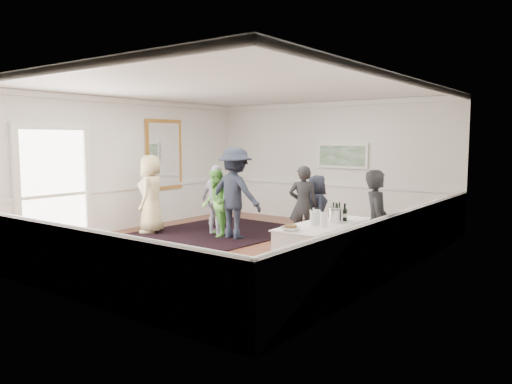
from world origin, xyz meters
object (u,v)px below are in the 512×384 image
Objects in this scene: guest_dark_b at (303,205)px; guest_navy at (317,209)px; guest_dark_a at (235,193)px; serving_table at (325,249)px; ice_bucket at (336,215)px; guest_lilac at (216,200)px; bartender at (376,223)px; guest_green at (216,203)px; nut_bowl at (291,228)px; guest_tan at (151,194)px.

guest_navy is at bearing -134.99° from guest_dark_b.
serving_table is at bearing 154.76° from guest_dark_a.
guest_dark_a is 7.80× the size of ice_bucket.
bartender is at bearing 173.86° from guest_lilac.
guest_lilac is 0.97× the size of guest_dark_b.
ice_bucket is at bearing 76.68° from bartender.
bartender reaches higher than guest_navy.
guest_navy is (2.28, 0.64, -0.08)m from guest_lilac.
guest_green reaches higher than ice_bucket.
nut_bowl is at bearing 116.24° from bartender.
guest_tan is at bearing -12.38° from guest_dark_b.
guest_navy is 2.46m from ice_bucket.
bartender is 0.93× the size of guest_tan.
bartender is 0.85× the size of guest_dark_a.
bartender reaches higher than ice_bucket.
ice_bucket is (3.75, -1.31, 0.14)m from guest_lilac.
serving_table is 3.79m from guest_green.
guest_dark_a is (2.02, 0.65, 0.09)m from guest_tan.
nut_bowl is (1.27, -3.02, 0.15)m from guest_navy.
guest_green is 0.56m from guest_dark_a.
guest_green reaches higher than serving_table.
ice_bucket is at bearing 68.90° from serving_table.
nut_bowl is (2.92, -2.28, -0.14)m from guest_dark_a.
guest_lilac is at bearing 160.76° from ice_bucket.
guest_tan is 1.64m from guest_green.
guest_tan is 5.17m from ice_bucket.
guest_dark_b is at bearing 116.08° from guest_navy.
serving_table is at bearing 82.12° from nut_bowl.
guest_green is (-4.24, 0.94, -0.09)m from bartender.
nut_bowl is at bearing 89.33° from guest_dark_b.
bartender is 1.12× the size of guest_green.
guest_lilac reaches higher than ice_bucket.
guest_dark_a is (-3.04, 1.43, 0.59)m from serving_table.
guest_green is 0.95× the size of guest_lilac.
bartender is 6.61× the size of ice_bucket.
guest_green reaches higher than nut_bowl.
nut_bowl is at bearing 155.68° from guest_navy.
guest_green is 1.06× the size of guest_navy.
guest_tan is 1.58m from guest_lilac.
guest_dark_b is at bearing 49.55° from guest_green.
guest_tan is at bearing 63.43° from guest_navy.
guest_lilac reaches higher than guest_green.
serving_table is 0.97m from nut_bowl.
guest_dark_b reaches higher than nut_bowl.
guest_dark_a reaches higher than serving_table.
guest_green is 0.76× the size of guest_dark_a.
bartender is at bearing 164.65° from guest_dark_a.
nut_bowl is (-0.12, -0.85, 0.45)m from serving_table.
guest_tan is at bearing 173.66° from ice_bucket.
bartender is 4.35m from guest_green.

